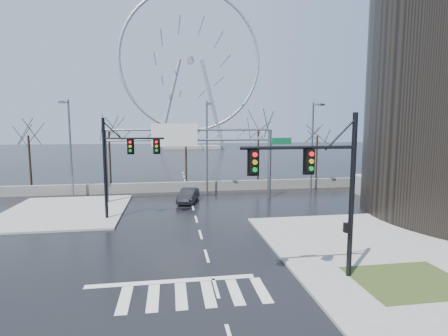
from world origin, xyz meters
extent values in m
plane|color=black|center=(0.00, 0.00, 0.00)|extent=(260.00, 260.00, 0.00)
cube|color=gray|center=(10.00, 2.00, 0.07)|extent=(12.00, 10.00, 0.15)
cube|color=gray|center=(-11.00, 12.00, 0.07)|extent=(10.00, 12.00, 0.15)
cube|color=#303F1A|center=(9.00, -5.00, 0.15)|extent=(5.00, 4.00, 0.02)
cube|color=slate|center=(0.00, 20.00, 0.55)|extent=(52.00, 0.50, 1.10)
cylinder|color=black|center=(6.50, -4.00, 4.00)|extent=(0.24, 0.24, 8.00)
cylinder|color=black|center=(3.80, -4.00, 6.40)|extent=(5.40, 0.16, 0.16)
cube|color=black|center=(4.30, -4.15, 5.80)|extent=(0.35, 0.28, 1.05)
cube|color=black|center=(1.70, -4.15, 5.80)|extent=(0.35, 0.28, 1.05)
cylinder|color=black|center=(-7.00, 9.00, 4.00)|extent=(0.24, 0.24, 8.00)
cylinder|color=black|center=(-4.70, 9.00, 6.40)|extent=(4.60, 0.16, 0.16)
cube|color=black|center=(-5.00, 8.85, 5.80)|extent=(0.35, 0.28, 1.05)
cube|color=black|center=(-3.00, 8.85, 5.80)|extent=(0.35, 0.28, 1.05)
cylinder|color=slate|center=(-8.00, 15.00, 3.50)|extent=(0.36, 0.36, 7.00)
cylinder|color=slate|center=(8.00, 15.00, 3.50)|extent=(0.36, 0.36, 7.00)
cylinder|color=slate|center=(0.00, 15.00, 7.00)|extent=(16.00, 0.20, 0.20)
cylinder|color=slate|center=(0.00, 15.00, 6.00)|extent=(16.00, 0.20, 0.20)
cube|color=#0A4E2A|center=(-1.50, 14.85, 6.50)|extent=(4.20, 0.10, 2.00)
cube|color=silver|center=(-1.50, 14.79, 6.50)|extent=(4.40, 0.02, 2.20)
cylinder|color=slate|center=(-12.00, 18.50, 5.00)|extent=(0.20, 0.20, 10.00)
cylinder|color=slate|center=(-12.00, 17.40, 9.70)|extent=(0.12, 2.20, 0.12)
cube|color=slate|center=(-12.00, 16.40, 9.60)|extent=(0.50, 0.70, 0.18)
cylinder|color=slate|center=(2.00, 18.50, 5.00)|extent=(0.20, 0.20, 10.00)
cylinder|color=slate|center=(2.00, 17.40, 9.70)|extent=(0.12, 2.20, 0.12)
cube|color=slate|center=(2.00, 16.40, 9.60)|extent=(0.50, 0.70, 0.18)
cylinder|color=slate|center=(14.00, 18.50, 5.00)|extent=(0.20, 0.20, 10.00)
cylinder|color=slate|center=(14.00, 17.40, 9.70)|extent=(0.12, 2.20, 0.12)
cube|color=slate|center=(14.00, 16.40, 9.60)|extent=(0.50, 0.70, 0.18)
cylinder|color=black|center=(-18.00, 24.00, 3.15)|extent=(0.24, 0.24, 6.30)
cylinder|color=black|center=(-9.00, 23.50, 3.38)|extent=(0.24, 0.24, 6.75)
cylinder|color=black|center=(0.00, 24.50, 2.93)|extent=(0.24, 0.24, 5.85)
cylinder|color=black|center=(9.00, 23.50, 3.51)|extent=(0.24, 0.24, 7.02)
cylinder|color=black|center=(17.00, 24.00, 3.06)|extent=(0.24, 0.24, 6.12)
cube|color=gray|center=(5.00, 95.00, 0.50)|extent=(18.00, 6.00, 1.00)
torus|color=#B2B2B7|center=(5.00, 95.00, 28.00)|extent=(45.00, 1.00, 45.00)
cylinder|color=#B2B2B7|center=(5.00, 95.00, 28.00)|extent=(2.40, 1.50, 2.40)
cylinder|color=#B2B2B7|center=(-2.00, 95.00, 14.00)|extent=(8.28, 1.20, 28.82)
cylinder|color=#B2B2B7|center=(12.00, 95.00, 14.00)|extent=(8.28, 1.20, 28.82)
imported|color=black|center=(-0.29, 14.34, 0.68)|extent=(2.48, 4.33, 1.35)
camera|label=1|loc=(-1.96, -19.09, 7.39)|focal=28.00mm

